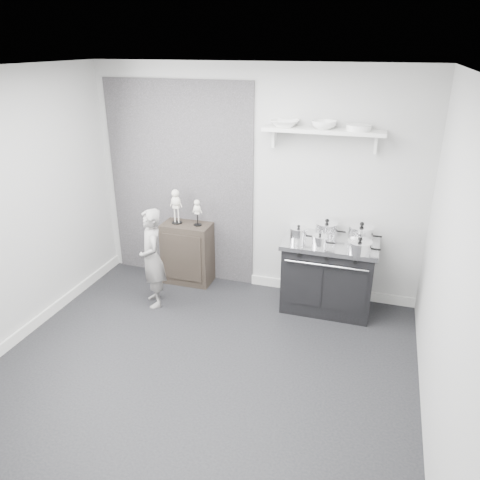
# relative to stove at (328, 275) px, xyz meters

# --- Properties ---
(ground) EXTENTS (4.00, 4.00, 0.00)m
(ground) POSITION_rel_stove_xyz_m (-0.99, -1.48, -0.42)
(ground) COLOR black
(ground) RESTS_ON ground
(room_shell) EXTENTS (4.02, 3.62, 2.71)m
(room_shell) POSITION_rel_stove_xyz_m (-1.08, -1.33, 1.21)
(room_shell) COLOR #B1B1AF
(room_shell) RESTS_ON ground
(wall_shelf) EXTENTS (1.30, 0.26, 0.24)m
(wall_shelf) POSITION_rel_stove_xyz_m (-0.19, 0.20, 1.58)
(wall_shelf) COLOR silver
(wall_shelf) RESTS_ON room_shell
(stove) EXTENTS (1.05, 0.66, 0.84)m
(stove) POSITION_rel_stove_xyz_m (0.00, 0.00, 0.00)
(stove) COLOR black
(stove) RESTS_ON ground
(side_cabinet) EXTENTS (0.61, 0.36, 0.79)m
(side_cabinet) POSITION_rel_stove_xyz_m (-1.80, 0.13, -0.03)
(side_cabinet) COLOR black
(side_cabinet) RESTS_ON ground
(child) EXTENTS (0.49, 0.52, 1.19)m
(child) POSITION_rel_stove_xyz_m (-1.96, -0.52, 0.17)
(child) COLOR gray
(child) RESTS_ON ground
(pot_front_left) EXTENTS (0.28, 0.19, 0.19)m
(pot_front_left) POSITION_rel_stove_xyz_m (-0.35, -0.08, 0.50)
(pot_front_left) COLOR white
(pot_front_left) RESTS_ON stove
(pot_back_left) EXTENTS (0.35, 0.26, 0.21)m
(pot_back_left) POSITION_rel_stove_xyz_m (-0.07, 0.14, 0.50)
(pot_back_left) COLOR white
(pot_back_left) RESTS_ON stove
(pot_back_right) EXTENTS (0.36, 0.28, 0.23)m
(pot_back_right) POSITION_rel_stove_xyz_m (0.31, 0.10, 0.51)
(pot_back_right) COLOR white
(pot_back_right) RESTS_ON stove
(pot_front_right) EXTENTS (0.35, 0.26, 0.17)m
(pot_front_right) POSITION_rel_stove_xyz_m (0.32, -0.20, 0.48)
(pot_front_right) COLOR white
(pot_front_right) RESTS_ON stove
(pot_front_center) EXTENTS (0.25, 0.17, 0.16)m
(pot_front_center) POSITION_rel_stove_xyz_m (-0.10, -0.18, 0.48)
(pot_front_center) COLOR white
(pot_front_center) RESTS_ON stove
(skeleton_full) EXTENTS (0.14, 0.09, 0.51)m
(skeleton_full) POSITION_rel_stove_xyz_m (-1.93, 0.13, 0.62)
(skeleton_full) COLOR beige
(skeleton_full) RESTS_ON side_cabinet
(skeleton_torso) EXTENTS (0.11, 0.07, 0.38)m
(skeleton_torso) POSITION_rel_stove_xyz_m (-1.65, 0.13, 0.56)
(skeleton_torso) COLOR beige
(skeleton_torso) RESTS_ON side_cabinet
(bowl_large) EXTENTS (0.31, 0.31, 0.08)m
(bowl_large) POSITION_rel_stove_xyz_m (-0.61, 0.19, 1.65)
(bowl_large) COLOR white
(bowl_large) RESTS_ON wall_shelf
(bowl_small) EXTENTS (0.26, 0.26, 0.08)m
(bowl_small) POSITION_rel_stove_xyz_m (-0.19, 0.19, 1.66)
(bowl_small) COLOR white
(bowl_small) RESTS_ON wall_shelf
(plate_stack) EXTENTS (0.26, 0.26, 0.06)m
(plate_stack) POSITION_rel_stove_xyz_m (0.17, 0.19, 1.65)
(plate_stack) COLOR white
(plate_stack) RESTS_ON wall_shelf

